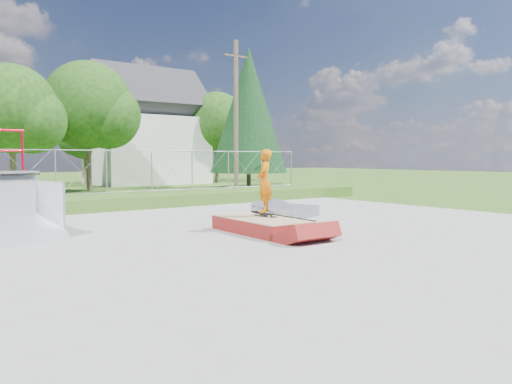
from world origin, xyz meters
TOP-DOWN VIEW (x-y plane):
  - ground at (0.00, 0.00)m, footprint 120.00×120.00m
  - concrete_pad at (0.00, 0.00)m, footprint 20.00×16.00m
  - grass_berm at (0.00, 9.50)m, footprint 24.00×3.00m
  - grind_box at (0.52, 0.90)m, footprint 1.45×2.84m
  - flat_bank_ramp at (3.31, 3.12)m, footprint 2.11×2.18m
  - skateboard at (0.79, 1.08)m, footprint 0.36×0.82m
  - skater at (0.79, 1.08)m, footprint 0.72×0.71m
  - chain_link_fence at (0.00, 10.50)m, footprint 20.00×0.06m
  - gable_house at (9.00, 26.00)m, footprint 8.40×6.08m
  - utility_pole at (7.50, 12.00)m, footprint 0.24×0.24m
  - tree_left_near at (-1.75, 17.83)m, footprint 4.76×4.48m
  - tree_center at (2.78, 19.81)m, footprint 5.44×5.12m
  - tree_right_far at (14.27, 23.82)m, footprint 5.10×4.80m
  - tree_back_mid at (5.21, 27.86)m, footprint 4.08×3.84m
  - conifer_tree at (12.00, 17.00)m, footprint 5.04×5.04m

SIDE VIEW (x-z plane):
  - ground at x=0.00m, z-range 0.00..0.00m
  - concrete_pad at x=0.00m, z-range 0.00..0.04m
  - grind_box at x=0.52m, z-range 0.00..0.42m
  - grass_berm at x=0.00m, z-range 0.00..0.50m
  - flat_bank_ramp at x=3.31m, z-range 0.00..0.50m
  - skateboard at x=0.79m, z-range 0.40..0.53m
  - skater at x=0.79m, z-range 0.46..2.14m
  - chain_link_fence at x=0.00m, z-range 0.50..2.30m
  - tree_back_mid at x=5.21m, z-range 0.78..6.48m
  - gable_house at x=9.00m, z-range -0.63..8.31m
  - utility_pole at x=7.50m, z-range 0.00..8.00m
  - tree_left_near at x=-1.75m, z-range 0.91..7.56m
  - tree_right_far at x=14.27m, z-range 0.98..8.10m
  - tree_center at x=2.78m, z-range 1.05..8.65m
  - conifer_tree at x=12.00m, z-range 0.50..9.60m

